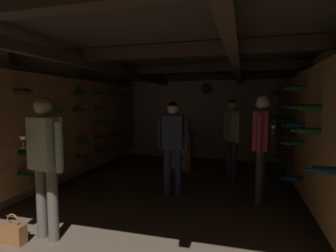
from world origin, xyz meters
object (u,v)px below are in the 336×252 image
wine_crate_stack (180,151)px  display_bottle (179,126)px  handbag (13,233)px  person_guest_far_right (232,132)px  person_host_center (173,140)px  person_guest_mid_right (262,138)px  person_guest_near_left (45,154)px

wine_crate_stack → display_bottle: display_bottle is taller
handbag → person_guest_far_right: bearing=54.9°
wine_crate_stack → person_host_center: (0.27, -1.73, 0.52)m
person_guest_mid_right → person_guest_far_right: (-0.49, 1.17, -0.03)m
person_guest_near_left → person_guest_far_right: (1.96, 3.01, -0.00)m
wine_crate_stack → person_guest_mid_right: person_guest_mid_right is taller
person_host_center → display_bottle: bearing=100.0°
wine_crate_stack → person_guest_near_left: person_guest_near_left is taller
person_guest_near_left → handbag: (-0.30, -0.20, -0.89)m
handbag → display_bottle: bearing=74.8°
person_guest_near_left → person_guest_mid_right: person_guest_mid_right is taller
person_host_center → person_guest_far_right: 1.50m
person_host_center → person_guest_far_right: bearing=51.5°
person_guest_far_right → handbag: 4.03m
person_guest_near_left → display_bottle: bearing=78.6°
person_guest_far_right → handbag: size_ratio=4.77×
person_guest_near_left → wine_crate_stack: bearing=78.1°
person_guest_near_left → handbag: bearing=-146.6°
person_guest_mid_right → person_guest_far_right: person_guest_mid_right is taller
wine_crate_stack → person_host_center: bearing=-81.2°
person_guest_near_left → handbag: person_guest_near_left is taller
display_bottle → wine_crate_stack: bearing=-0.6°
person_guest_far_right → person_host_center: bearing=-128.5°
display_bottle → person_guest_near_left: (-0.72, -3.56, -0.03)m
person_guest_near_left → person_guest_far_right: size_ratio=1.00×
person_guest_mid_right → person_guest_far_right: 1.27m
person_guest_near_left → person_host_center: bearing=60.9°
wine_crate_stack → handbag: bearing=-105.7°
display_bottle → handbag: 4.01m
display_bottle → person_host_center: 1.75m
wine_crate_stack → person_guest_mid_right: 2.48m
person_guest_far_right → handbag: (-2.26, -3.21, -0.89)m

